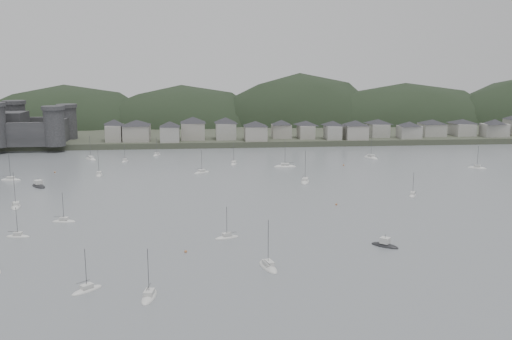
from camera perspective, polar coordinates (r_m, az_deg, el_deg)
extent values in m
plane|color=slate|center=(128.40, 3.36, -8.81)|extent=(900.00, 900.00, 0.00)
cube|color=#383D2D|center=(417.02, -3.01, 4.95)|extent=(900.00, 250.00, 3.00)
ellipsoid|color=black|center=(405.48, -18.70, 2.58)|extent=(138.98, 92.48, 81.13)
ellipsoid|color=black|center=(396.13, -7.52, 2.90)|extent=(132.08, 90.41, 79.74)
ellipsoid|color=black|center=(402.49, 4.39, 2.69)|extent=(133.88, 88.37, 101.41)
ellipsoid|color=black|center=(417.18, 14.77, 2.98)|extent=(165.81, 81.78, 82.55)
cylinder|color=#2E2E30|center=(296.22, -19.90, 4.05)|extent=(10.00, 10.00, 18.00)
cylinder|color=#2E2E30|center=(332.56, -23.35, 4.55)|extent=(11.00, 11.00, 19.00)
cylinder|color=#2E2E30|center=(323.34, -18.70, 4.53)|extent=(10.00, 10.00, 17.00)
cube|color=#2E2E30|center=(331.95, -23.36, 3.93)|extent=(56.00, 3.50, 12.00)
cube|color=#2E2E30|center=(310.05, -19.24, 3.80)|extent=(3.50, 30.00, 12.00)
cube|color=#2E2E30|center=(317.57, -24.19, 3.97)|extent=(20.00, 16.00, 16.00)
cube|color=#A19E93|center=(306.97, -14.23, 3.68)|extent=(8.34, 12.91, 8.59)
pyramid|color=#26272B|center=(306.36, -14.28, 4.76)|extent=(15.78, 15.78, 3.01)
cube|color=#A19E93|center=(304.84, -12.07, 3.70)|extent=(13.68, 13.35, 8.36)
pyramid|color=#26272B|center=(304.23, -12.11, 4.76)|extent=(20.07, 20.07, 2.93)
cube|color=#99978F|center=(298.13, -8.78, 3.64)|extent=(9.78, 10.20, 8.08)
pyramid|color=#26272B|center=(297.53, -8.81, 4.68)|extent=(14.83, 14.83, 2.83)
cube|color=#A19E93|center=(307.22, -6.44, 3.99)|extent=(12.59, 13.33, 9.09)
pyramid|color=#26272B|center=(306.58, -6.46, 5.13)|extent=(19.24, 19.24, 3.18)
cube|color=#99978F|center=(305.98, -3.10, 4.00)|extent=(10.74, 12.17, 8.87)
pyramid|color=#26272B|center=(305.34, -3.12, 5.11)|extent=(17.01, 17.01, 3.10)
cube|color=#A19E93|center=(300.65, -0.05, 3.78)|extent=(11.63, 12.09, 7.69)
pyramid|color=#26272B|center=(300.07, -0.05, 4.77)|extent=(17.61, 17.61, 2.69)
cube|color=#A19E93|center=(311.05, 2.61, 3.98)|extent=(10.37, 9.35, 7.44)
pyramid|color=#26272B|center=(310.51, 2.61, 4.90)|extent=(14.65, 14.65, 2.60)
cube|color=#A19E93|center=(310.92, 5.11, 3.92)|extent=(8.24, 12.20, 7.22)
pyramid|color=#26272B|center=(310.39, 5.13, 4.82)|extent=(15.17, 15.17, 2.53)
cube|color=#99978F|center=(308.73, 7.83, 3.84)|extent=(8.06, 10.91, 7.46)
pyramid|color=#26272B|center=(308.18, 7.86, 4.77)|extent=(14.08, 14.08, 2.61)
cube|color=#A19E93|center=(310.39, 10.11, 3.83)|extent=(11.73, 11.78, 7.66)
pyramid|color=#26272B|center=(309.83, 10.14, 4.78)|extent=(17.46, 17.46, 2.68)
cube|color=#99978F|center=(324.36, 12.34, 4.01)|extent=(10.19, 13.02, 7.33)
pyramid|color=#26272B|center=(323.84, 12.37, 4.88)|extent=(17.23, 17.23, 2.57)
cube|color=#99978F|center=(321.07, 15.36, 3.77)|extent=(11.70, 9.81, 6.88)
pyramid|color=#26272B|center=(320.58, 15.40, 4.59)|extent=(15.97, 15.97, 2.41)
cube|color=#99978F|center=(335.53, 17.52, 3.94)|extent=(12.83, 12.48, 7.00)
pyramid|color=#26272B|center=(335.05, 17.56, 4.75)|extent=(18.79, 18.79, 2.45)
cube|color=#99978F|center=(343.61, 20.30, 3.92)|extent=(11.07, 13.50, 6.97)
pyramid|color=#26272B|center=(343.14, 20.35, 4.70)|extent=(18.25, 18.25, 2.44)
cube|color=#99978F|center=(343.81, 23.16, 3.76)|extent=(13.75, 9.12, 7.34)
pyramid|color=#26272B|center=(343.33, 23.22, 4.58)|extent=(16.97, 16.97, 2.57)
ellipsoid|color=silver|center=(114.50, -16.88, -11.71)|extent=(6.23, 6.08, 1.32)
cube|color=silver|center=(114.15, -16.90, -11.27)|extent=(2.67, 2.64, 0.70)
cylinder|color=#3F3F42|center=(112.98, -16.99, -9.71)|extent=(0.12, 0.12, 8.25)
cylinder|color=#3F3F42|center=(114.86, -17.27, -10.85)|extent=(2.22, 2.12, 0.10)
ellipsoid|color=silver|center=(226.25, -5.55, -0.28)|extent=(7.34, 6.17, 1.47)
cube|color=silver|center=(226.06, -5.56, -0.03)|extent=(3.03, 2.80, 0.70)
cylinder|color=#3F3F42|center=(225.40, -5.58, 0.90)|extent=(0.12, 0.12, 9.17)
cylinder|color=#3F3F42|center=(226.71, -5.83, 0.14)|extent=(2.75, 2.00, 0.10)
ellipsoid|color=silver|center=(193.14, 15.71, -2.53)|extent=(4.70, 6.40, 1.24)
cube|color=silver|center=(192.94, 15.72, -2.26)|extent=(2.23, 2.56, 0.70)
cylinder|color=#3F3F42|center=(192.29, 15.77, -1.36)|extent=(0.12, 0.12, 7.75)
cylinder|color=#3F3F42|center=(192.12, 15.98, -2.16)|extent=(1.42, 2.50, 0.10)
ellipsoid|color=silver|center=(208.13, 5.03, -1.23)|extent=(5.35, 9.74, 1.86)
cube|color=silver|center=(207.88, 5.04, -0.90)|extent=(2.84, 3.68, 0.70)
cylinder|color=#3F3F42|center=(206.99, 5.06, 0.38)|extent=(0.12, 0.12, 11.61)
cylinder|color=#3F3F42|center=(209.24, 4.84, -0.67)|extent=(1.21, 4.05, 0.10)
ellipsoid|color=silver|center=(258.55, -13.23, 0.85)|extent=(3.07, 6.22, 1.19)
cube|color=silver|center=(258.40, -13.24, 1.05)|extent=(1.71, 2.31, 0.70)
cylinder|color=#3F3F42|center=(257.94, -13.27, 1.70)|extent=(0.12, 0.12, 7.44)
cylinder|color=#3F3F42|center=(259.37, -13.26, 1.21)|extent=(0.64, 2.64, 0.10)
ellipsoid|color=silver|center=(108.75, -10.85, -12.65)|extent=(3.50, 7.76, 1.50)
cube|color=silver|center=(108.35, -10.87, -12.14)|extent=(2.02, 2.84, 0.70)
cylinder|color=#3F3F42|center=(106.95, -10.94, -10.27)|extent=(0.12, 0.12, 9.36)
cylinder|color=#3F3F42|center=(109.38, -10.93, -11.61)|extent=(0.61, 3.34, 0.10)
ellipsoid|color=silver|center=(141.38, -2.98, -6.94)|extent=(6.67, 3.91, 1.27)
cube|color=silver|center=(141.10, -2.99, -6.58)|extent=(2.55, 2.02, 0.70)
cylinder|color=#3F3F42|center=(140.19, -3.00, -5.33)|extent=(0.12, 0.12, 7.94)
cylinder|color=#3F3F42|center=(140.64, -2.54, -6.39)|extent=(2.75, 0.99, 0.10)
ellipsoid|color=silver|center=(154.29, -23.13, -6.29)|extent=(6.29, 2.79, 1.21)
cube|color=silver|center=(154.04, -23.16, -5.97)|extent=(2.29, 1.63, 0.70)
cylinder|color=#3F3F42|center=(153.25, -23.24, -4.88)|extent=(0.12, 0.12, 7.59)
cylinder|color=#3F3F42|center=(154.08, -23.57, -5.78)|extent=(2.72, 0.49, 0.10)
ellipsoid|color=silver|center=(252.98, 21.63, 0.17)|extent=(7.68, 5.80, 1.50)
cube|color=silver|center=(252.80, 21.65, 0.40)|extent=(3.09, 2.73, 0.70)
cylinder|color=#3F3F42|center=(252.21, 21.71, 1.25)|extent=(0.12, 0.12, 9.35)
cylinder|color=#3F3F42|center=(251.59, 21.49, 0.50)|extent=(2.97, 1.76, 0.10)
ellipsoid|color=silver|center=(186.39, -23.31, -3.48)|extent=(4.64, 8.94, 1.71)
cube|color=silver|center=(186.13, -23.34, -3.14)|extent=(2.52, 3.34, 0.70)
cylinder|color=#3F3F42|center=(185.21, -23.44, -1.83)|extent=(0.12, 0.12, 10.68)
cylinder|color=#3F3F42|center=(184.73, -23.59, -3.08)|extent=(0.99, 3.76, 0.10)
ellipsoid|color=silver|center=(273.72, -10.09, 1.50)|extent=(4.34, 7.16, 1.36)
cube|color=silver|center=(273.57, -10.10, 1.70)|extent=(2.21, 2.75, 0.70)
cylinder|color=#3F3F42|center=(273.06, -10.12, 2.42)|extent=(0.12, 0.12, 8.53)
cylinder|color=#3F3F42|center=(272.31, -10.04, 1.78)|extent=(1.12, 2.93, 0.10)
ellipsoid|color=silver|center=(121.47, 1.25, -9.92)|extent=(4.71, 8.74, 1.67)
cube|color=silver|center=(121.07, 1.25, -9.42)|extent=(2.52, 3.29, 0.70)
cylinder|color=#3F3F42|center=(119.69, 1.26, -7.52)|extent=(0.12, 0.12, 10.42)
cylinder|color=#3F3F42|center=(119.49, 1.15, -9.42)|extent=(1.06, 3.65, 0.10)
ellipsoid|color=silver|center=(230.26, -23.76, -0.96)|extent=(8.00, 3.51, 1.55)
cube|color=silver|center=(230.06, -23.78, -0.69)|extent=(2.91, 2.05, 0.70)
cylinder|color=#3F3F42|center=(229.39, -23.85, 0.26)|extent=(0.12, 0.12, 9.67)
cylinder|color=#3F3F42|center=(230.22, -24.13, -0.57)|extent=(3.46, 0.57, 0.10)
ellipsoid|color=silver|center=(164.14, -19.01, -5.02)|extent=(6.78, 2.89, 1.31)
cube|color=silver|center=(163.89, -19.03, -4.70)|extent=(2.46, 1.72, 0.70)
cylinder|color=#3F3F42|center=(163.09, -19.10, -3.58)|extent=(0.12, 0.12, 8.21)
cylinder|color=#3F3F42|center=(163.90, -19.45, -4.53)|extent=(2.95, 0.46, 0.10)
ellipsoid|color=silver|center=(268.53, -16.52, 1.05)|extent=(7.37, 8.68, 1.74)
cube|color=silver|center=(268.35, -16.53, 1.30)|extent=(3.34, 3.59, 0.70)
cylinder|color=#3F3F42|center=(267.70, -16.58, 2.23)|extent=(0.12, 0.12, 10.88)
cylinder|color=#3F3F42|center=(267.21, -16.78, 1.37)|extent=(2.38, 3.23, 0.10)
ellipsoid|color=silver|center=(266.63, 11.66, 1.21)|extent=(6.04, 10.53, 2.01)
cube|color=silver|center=(266.43, 11.67, 1.48)|extent=(3.15, 4.01, 0.70)
cylinder|color=#3F3F42|center=(265.68, 11.71, 2.57)|extent=(0.12, 0.12, 12.54)
cylinder|color=#3F3F42|center=(264.56, 11.67, 1.54)|extent=(1.43, 4.34, 0.10)
ellipsoid|color=silver|center=(245.10, -2.28, 0.60)|extent=(3.92, 7.83, 1.50)
cube|color=silver|center=(244.92, -2.28, 0.84)|extent=(2.16, 2.91, 0.70)
cylinder|color=#3F3F42|center=(244.31, -2.29, 1.72)|extent=(0.12, 0.12, 9.37)
cylinder|color=#3F3F42|center=(246.11, -2.37, 1.02)|extent=(0.81, 3.32, 0.10)
ellipsoid|color=silver|center=(238.66, 2.97, 0.32)|extent=(9.61, 3.42, 1.90)
cube|color=silver|center=(238.44, 2.98, 0.62)|extent=(3.41, 2.22, 0.70)
cylinder|color=#3F3F42|center=(237.65, 2.99, 1.77)|extent=(0.12, 0.12, 11.87)
cylinder|color=#3F3F42|center=(238.67, 3.38, 0.76)|extent=(4.27, 0.27, 0.10)
ellipsoid|color=silver|center=(228.90, -15.73, -0.51)|extent=(3.49, 8.17, 1.58)
cube|color=silver|center=(228.70, -15.74, -0.24)|extent=(2.07, 2.97, 0.70)
cylinder|color=#3F3F42|center=(228.01, -15.80, 0.75)|extent=(0.12, 0.12, 9.90)
cylinder|color=#3F3F42|center=(227.26, -15.86, -0.17)|extent=(0.54, 3.55, 0.10)
ellipsoid|color=black|center=(138.56, 13.02, -7.58)|extent=(6.81, 6.57, 1.53)
cube|color=silver|center=(138.13, 13.04, -7.02)|extent=(2.86, 2.85, 1.40)
cylinder|color=#3F3F42|center=(137.87, 13.06, -6.66)|extent=(0.10, 0.10, 1.20)
ellipsoid|color=black|center=(214.36, -21.31, -1.58)|extent=(7.85, 9.25, 1.99)
cube|color=silver|center=(214.04, -21.34, -1.15)|extent=(3.62, 3.67, 1.40)
cylinder|color=#3F3F42|center=(213.87, -21.36, -0.92)|extent=(0.10, 0.10, 1.20)
sphere|color=#B46B3C|center=(244.87, 8.95, 0.49)|extent=(0.70, 0.70, 0.70)
sphere|color=#B46B3C|center=(175.59, 8.20, -3.50)|extent=(0.70, 0.70, 0.70)
sphere|color=#B46B3C|center=(131.92, -7.19, -8.27)|extent=(0.70, 0.70, 0.70)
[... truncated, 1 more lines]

